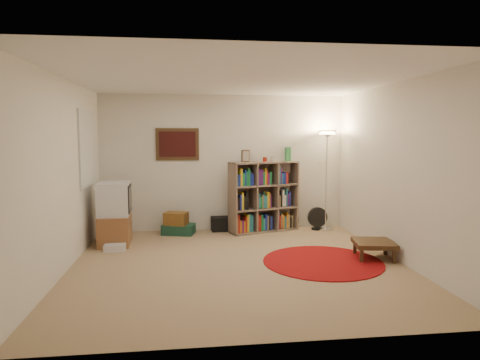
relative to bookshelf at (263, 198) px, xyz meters
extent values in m
cube|color=#997C5A|center=(-0.69, -1.98, -0.63)|extent=(4.50, 4.50, 0.02)
cube|color=white|center=(-0.69, -1.98, 1.89)|extent=(4.50, 4.50, 0.02)
cube|color=silver|center=(-0.69, 0.28, 0.63)|extent=(4.50, 0.02, 2.50)
cube|color=silver|center=(-0.69, -4.24, 0.63)|extent=(4.50, 0.02, 2.50)
cube|color=silver|center=(-2.95, -1.98, 0.63)|extent=(0.02, 4.50, 2.50)
cube|color=silver|center=(1.57, -1.98, 0.63)|extent=(0.02, 4.50, 2.50)
cube|color=#362312|center=(-1.54, 0.25, 0.98)|extent=(0.78, 0.04, 0.58)
cube|color=#440F0D|center=(-1.54, 0.23, 0.98)|extent=(0.66, 0.01, 0.46)
cube|color=white|center=(-2.92, -0.68, 0.93)|extent=(0.03, 1.00, 1.20)
cube|color=beige|center=(1.16, 0.26, 0.58)|extent=(0.08, 0.01, 0.12)
cube|color=brown|center=(0.02, 0.00, -0.61)|extent=(1.33, 0.75, 0.03)
cube|color=brown|center=(0.02, 0.00, 0.65)|extent=(1.33, 0.75, 0.03)
cube|color=brown|center=(-0.58, -0.20, 0.02)|extent=(0.14, 0.36, 1.28)
cube|color=brown|center=(0.62, 0.19, 0.02)|extent=(0.14, 0.36, 1.28)
cube|color=brown|center=(-0.03, 0.16, 0.02)|extent=(1.22, 0.42, 1.28)
cube|color=brown|center=(-0.18, -0.07, 0.02)|extent=(0.14, 0.34, 1.23)
cube|color=brown|center=(0.22, 0.07, 0.02)|extent=(0.14, 0.34, 1.23)
cube|color=brown|center=(0.02, 0.00, -0.19)|extent=(1.27, 0.71, 0.03)
cube|color=brown|center=(0.02, 0.00, 0.23)|extent=(1.27, 0.71, 0.03)
cube|color=gold|center=(-0.53, -0.22, -0.45)|extent=(0.08, 0.15, 0.28)
cube|color=#A72117|center=(-0.49, -0.21, -0.43)|extent=(0.08, 0.15, 0.33)
cube|color=#BF6B17|center=(-0.46, -0.20, -0.48)|extent=(0.08, 0.15, 0.22)
cube|color=#4C175F|center=(-0.42, -0.18, -0.48)|extent=(0.08, 0.15, 0.22)
cube|color=#BF6B17|center=(-0.38, -0.17, -0.49)|extent=(0.07, 0.15, 0.20)
cube|color=#A72117|center=(-0.35, -0.16, -0.45)|extent=(0.07, 0.15, 0.27)
cube|color=gold|center=(-0.32, -0.15, -0.43)|extent=(0.08, 0.15, 0.32)
cube|color=#237183|center=(-0.28, -0.14, -0.42)|extent=(0.08, 0.15, 0.33)
cube|color=#237183|center=(-0.24, -0.13, -0.44)|extent=(0.08, 0.15, 0.30)
cube|color=#4C175F|center=(-0.53, -0.22, -0.07)|extent=(0.08, 0.15, 0.21)
cube|color=black|center=(-0.49, -0.21, -0.06)|extent=(0.08, 0.15, 0.23)
cube|color=navy|center=(-0.46, -0.20, -0.04)|extent=(0.08, 0.15, 0.27)
cube|color=gold|center=(-0.42, -0.19, -0.02)|extent=(0.08, 0.15, 0.31)
cube|color=black|center=(-0.38, -0.17, -0.06)|extent=(0.08, 0.15, 0.24)
cube|color=black|center=(-0.34, -0.16, -0.02)|extent=(0.09, 0.15, 0.32)
cube|color=#177736|center=(-0.53, -0.22, 0.37)|extent=(0.08, 0.15, 0.25)
cube|color=navy|center=(-0.49, -0.21, 0.34)|extent=(0.09, 0.15, 0.21)
cube|color=gold|center=(-0.44, -0.19, 0.40)|extent=(0.08, 0.15, 0.32)
cube|color=#177736|center=(-0.40, -0.18, 0.36)|extent=(0.09, 0.15, 0.24)
cube|color=navy|center=(-0.37, -0.17, 0.38)|extent=(0.07, 0.15, 0.29)
cube|color=#177736|center=(-0.34, -0.16, 0.37)|extent=(0.07, 0.15, 0.26)
cube|color=#177736|center=(-0.30, -0.15, 0.39)|extent=(0.09, 0.15, 0.31)
cube|color=navy|center=(-0.27, -0.14, 0.37)|extent=(0.07, 0.15, 0.25)
cube|color=navy|center=(-0.24, -0.12, 0.35)|extent=(0.08, 0.15, 0.21)
cube|color=#A72117|center=(-0.13, -0.09, -0.43)|extent=(0.08, 0.15, 0.31)
cube|color=#A72117|center=(-0.09, -0.08, -0.45)|extent=(0.08, 0.15, 0.29)
cube|color=#177736|center=(-0.05, -0.06, -0.44)|extent=(0.09, 0.15, 0.29)
cube|color=#237183|center=(-0.01, -0.05, -0.48)|extent=(0.08, 0.15, 0.22)
cube|color=navy|center=(0.03, -0.04, -0.44)|extent=(0.08, 0.15, 0.30)
cube|color=olive|center=(0.07, -0.03, -0.46)|extent=(0.07, 0.15, 0.26)
cube|color=black|center=(0.10, -0.02, -0.44)|extent=(0.08, 0.15, 0.29)
cube|color=navy|center=(0.13, 0.00, -0.46)|extent=(0.08, 0.15, 0.25)
cube|color=#4C175F|center=(-0.13, -0.09, -0.07)|extent=(0.07, 0.15, 0.22)
cube|color=#237183|center=(-0.10, -0.08, -0.04)|extent=(0.07, 0.15, 0.27)
cube|color=#177736|center=(-0.07, -0.07, -0.07)|extent=(0.08, 0.15, 0.21)
cube|color=olive|center=(-0.04, -0.06, -0.05)|extent=(0.07, 0.15, 0.24)
cube|color=#237183|center=(-0.01, -0.05, -0.04)|extent=(0.07, 0.15, 0.27)
cube|color=#237183|center=(0.03, -0.04, -0.07)|extent=(0.09, 0.15, 0.22)
cube|color=gold|center=(0.06, -0.03, -0.03)|extent=(0.07, 0.15, 0.29)
cube|color=#BF6B17|center=(0.09, -0.02, -0.03)|extent=(0.07, 0.15, 0.28)
cube|color=#4C175F|center=(0.12, -0.01, -0.06)|extent=(0.07, 0.15, 0.23)
cube|color=#237183|center=(-0.13, -0.09, 0.35)|extent=(0.07, 0.15, 0.22)
cube|color=#4C175F|center=(-0.10, -0.08, 0.39)|extent=(0.08, 0.15, 0.30)
cube|color=#4C175F|center=(-0.06, -0.07, 0.38)|extent=(0.09, 0.15, 0.29)
cube|color=#177736|center=(-0.02, -0.05, 0.36)|extent=(0.08, 0.15, 0.24)
cube|color=gold|center=(0.01, -0.04, 0.39)|extent=(0.07, 0.15, 0.31)
cube|color=#A72117|center=(0.04, -0.03, 0.38)|extent=(0.07, 0.15, 0.28)
cube|color=#4C175F|center=(0.08, -0.02, 0.35)|extent=(0.08, 0.15, 0.22)
cube|color=#177736|center=(0.11, -0.01, 0.36)|extent=(0.08, 0.15, 0.24)
cube|color=#4C175F|center=(0.28, 0.04, -0.43)|extent=(0.08, 0.15, 0.31)
cube|color=#A72117|center=(0.31, 0.06, -0.47)|extent=(0.08, 0.15, 0.24)
cube|color=olive|center=(0.34, 0.07, -0.45)|extent=(0.07, 0.15, 0.28)
cube|color=#BF6B17|center=(0.38, 0.08, -0.46)|extent=(0.08, 0.15, 0.25)
cube|color=#237183|center=(0.42, 0.09, -0.48)|extent=(0.08, 0.15, 0.22)
cube|color=#BF6B17|center=(0.46, 0.10, -0.44)|extent=(0.08, 0.15, 0.30)
cube|color=olive|center=(0.49, 0.12, -0.46)|extent=(0.08, 0.15, 0.26)
cube|color=black|center=(0.53, 0.13, -0.49)|extent=(0.08, 0.15, 0.20)
cube|color=olive|center=(0.56, 0.14, -0.47)|extent=(0.07, 0.15, 0.24)
cube|color=#4C175F|center=(0.27, 0.04, -0.07)|extent=(0.07, 0.15, 0.21)
cube|color=olive|center=(0.30, 0.05, -0.07)|extent=(0.07, 0.15, 0.21)
cube|color=black|center=(0.33, 0.06, -0.03)|extent=(0.08, 0.15, 0.29)
cube|color=silver|center=(0.37, 0.07, -0.02)|extent=(0.08, 0.15, 0.32)
cube|color=silver|center=(0.40, 0.09, -0.07)|extent=(0.08, 0.15, 0.21)
cube|color=#237183|center=(0.44, 0.10, -0.01)|extent=(0.07, 0.15, 0.33)
cube|color=#4C175F|center=(0.47, 0.11, -0.06)|extent=(0.08, 0.15, 0.24)
cube|color=navy|center=(0.50, 0.12, -0.04)|extent=(0.07, 0.15, 0.27)
cube|color=#237183|center=(0.28, 0.05, 0.40)|extent=(0.09, 0.15, 0.32)
cube|color=#4C175F|center=(0.32, 0.06, 0.38)|extent=(0.07, 0.15, 0.29)
cube|color=#237183|center=(0.35, 0.07, 0.34)|extent=(0.07, 0.15, 0.20)
cube|color=navy|center=(0.37, 0.08, 0.35)|extent=(0.07, 0.15, 0.22)
cube|color=navy|center=(0.40, 0.09, 0.35)|extent=(0.07, 0.15, 0.21)
cube|color=#A72117|center=(0.44, 0.10, 0.35)|extent=(0.09, 0.15, 0.22)
cube|color=black|center=(0.48, 0.11, 0.35)|extent=(0.08, 0.15, 0.21)
cube|color=#362312|center=(-0.33, -0.10, 0.77)|extent=(0.15, 0.07, 0.22)
cube|color=gray|center=(-0.33, -0.11, 0.77)|extent=(0.12, 0.05, 0.17)
cylinder|color=#9B1C0E|center=(0.04, 0.00, 0.70)|extent=(0.09, 0.09, 0.08)
cylinder|color=white|center=(0.18, 0.05, 0.71)|extent=(0.08, 0.08, 0.10)
cylinder|color=#38914F|center=(0.47, 0.11, 0.79)|extent=(0.09, 0.09, 0.26)
cylinder|color=#38914F|center=(0.53, 0.20, 0.79)|extent=(0.09, 0.09, 0.26)
cylinder|color=white|center=(1.19, -0.04, -0.61)|extent=(0.33, 0.33, 0.03)
cylinder|color=white|center=(1.19, -0.04, 0.27)|extent=(0.03, 0.03, 1.72)
cone|color=white|center=(1.19, -0.04, 1.16)|extent=(0.39, 0.39, 0.14)
cylinder|color=#FFD88C|center=(1.19, -0.04, 1.17)|extent=(0.31, 0.31, 0.02)
cylinder|color=black|center=(1.03, 0.00, -0.60)|extent=(0.21, 0.21, 0.03)
cylinder|color=black|center=(1.03, 0.00, -0.51)|extent=(0.04, 0.04, 0.15)
cylinder|color=black|center=(1.04, -0.02, -0.38)|extent=(0.38, 0.11, 0.37)
cube|color=brown|center=(-2.54, -0.65, -0.38)|extent=(0.51, 0.71, 0.48)
cube|color=silver|center=(-2.54, -0.65, 0.12)|extent=(0.50, 0.60, 0.53)
cube|color=black|center=(-2.30, -0.64, 0.12)|extent=(0.04, 0.50, 0.44)
cube|color=black|center=(-2.29, -0.64, 0.12)|extent=(0.03, 0.44, 0.38)
cube|color=silver|center=(-2.48, -1.04, -0.57)|extent=(0.32, 0.27, 0.10)
cube|color=#143829|center=(-1.53, -0.06, -0.53)|extent=(0.62, 0.48, 0.18)
cube|color=brown|center=(-1.58, -0.08, -0.33)|extent=(0.46, 0.39, 0.22)
cube|color=black|center=(-0.75, 0.14, -0.49)|extent=(0.38, 0.32, 0.25)
cylinder|color=maroon|center=(0.49, -2.02, -0.61)|extent=(1.66, 1.66, 0.01)
cube|color=#362312|center=(1.28, -1.94, -0.40)|extent=(0.64, 0.64, 0.07)
cube|color=#362312|center=(1.02, -2.12, -0.52)|extent=(0.05, 0.05, 0.20)
cube|color=#362312|center=(1.45, -2.20, -0.52)|extent=(0.05, 0.05, 0.20)
cube|color=#362312|center=(1.10, -1.68, -0.52)|extent=(0.05, 0.05, 0.20)
cube|color=#362312|center=(1.53, -1.76, -0.52)|extent=(0.05, 0.05, 0.20)
camera|label=1|loc=(-1.36, -7.64, 1.14)|focal=32.00mm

